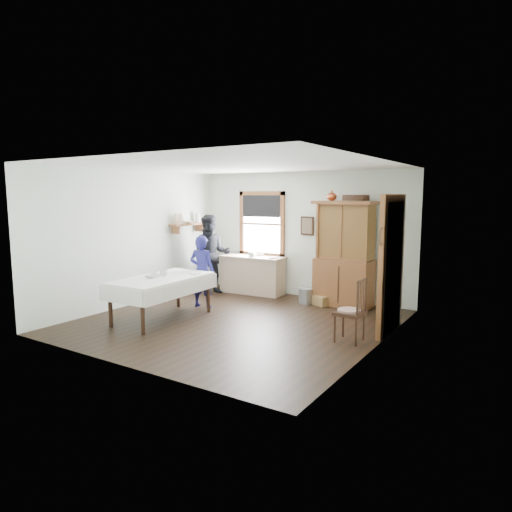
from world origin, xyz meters
name	(u,v)px	position (x,y,z in m)	size (l,w,h in m)	color
room	(235,245)	(0.00, 0.00, 1.35)	(5.01, 5.01, 2.70)	black
window	(262,220)	(-1.00, 2.47, 1.63)	(1.18, 0.07, 1.48)	white
doorway	(392,261)	(2.46, 0.85, 1.16)	(0.09, 1.14, 2.22)	#41382F
wall_shelf	(189,223)	(-2.37, 1.54, 1.57)	(0.24, 1.00, 0.44)	#94562D
framed_picture	(307,226)	(0.15, 2.46, 1.55)	(0.30, 0.04, 0.40)	#331B11
rug_beater	(383,228)	(2.45, 0.30, 1.72)	(0.27, 0.27, 0.01)	black
work_counter	(252,275)	(-1.04, 2.14, 0.42)	(1.47, 0.56, 0.84)	tan
china_hutch	(344,254)	(1.13, 2.15, 1.05)	(1.23, 0.58, 2.09)	#94562D
dining_table	(162,298)	(-1.19, -0.58, 0.38)	(1.00, 1.91, 0.76)	white
spindle_chair	(350,310)	(2.08, 0.03, 0.49)	(0.45, 0.45, 0.98)	#331B11
pail	(306,296)	(0.42, 1.89, 0.16)	(0.29, 0.29, 0.31)	#999BA1
wicker_basket	(321,301)	(0.75, 1.92, 0.10)	(0.32, 0.23, 0.19)	olive
woman_blue	(202,274)	(-1.17, 0.52, 0.66)	(0.48, 0.32, 1.32)	navy
figure_dark	(211,257)	(-1.81, 1.63, 0.82)	(0.80, 0.62, 1.64)	black
table_cup_a	(164,273)	(-1.27, -0.45, 0.82)	(0.14, 0.14, 0.11)	white
table_cup_b	(155,274)	(-1.34, -0.60, 0.81)	(0.09, 0.09, 0.09)	white
table_bowl	(151,276)	(-1.32, -0.71, 0.79)	(0.21, 0.21, 0.05)	white
counter_book	(269,257)	(-0.58, 2.10, 0.85)	(0.16, 0.21, 0.02)	brown
counter_bowl	(260,255)	(-0.94, 2.29, 0.87)	(0.18, 0.18, 0.06)	white
shelf_bowl	(189,222)	(-2.37, 1.55, 1.60)	(0.22, 0.22, 0.05)	white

